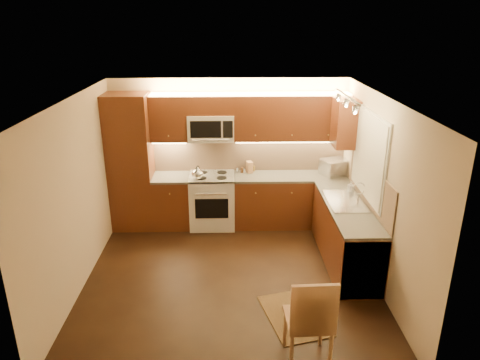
{
  "coord_description": "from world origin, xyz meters",
  "views": [
    {
      "loc": [
        0.0,
        -5.4,
        3.46
      ],
      "look_at": [
        0.15,
        0.55,
        1.25
      ],
      "focal_mm": 33.25,
      "sensor_mm": 36.0,
      "label": 1
    }
  ],
  "objects_px": {
    "sink": "(346,197)",
    "toaster_oven": "(335,167)",
    "microwave": "(211,127)",
    "soap_bottle": "(351,187)",
    "dining_chair": "(308,317)",
    "stove": "(212,200)",
    "knife_block": "(250,167)",
    "kettle": "(197,172)"
  },
  "relations": [
    {
      "from": "dining_chair",
      "to": "stove",
      "type": "bearing_deg",
      "value": 106.25
    },
    {
      "from": "microwave",
      "to": "stove",
      "type": "bearing_deg",
      "value": -90.0
    },
    {
      "from": "dining_chair",
      "to": "sink",
      "type": "bearing_deg",
      "value": 65.18
    },
    {
      "from": "microwave",
      "to": "sink",
      "type": "height_order",
      "value": "microwave"
    },
    {
      "from": "kettle",
      "to": "toaster_oven",
      "type": "bearing_deg",
      "value": 25.24
    },
    {
      "from": "kettle",
      "to": "knife_block",
      "type": "height_order",
      "value": "kettle"
    },
    {
      "from": "sink",
      "to": "soap_bottle",
      "type": "bearing_deg",
      "value": 66.01
    },
    {
      "from": "microwave",
      "to": "dining_chair",
      "type": "distance_m",
      "value": 3.79
    },
    {
      "from": "sink",
      "to": "dining_chair",
      "type": "height_order",
      "value": "dining_chair"
    },
    {
      "from": "kettle",
      "to": "dining_chair",
      "type": "bearing_deg",
      "value": -47.15
    },
    {
      "from": "stove",
      "to": "toaster_oven",
      "type": "height_order",
      "value": "toaster_oven"
    },
    {
      "from": "microwave",
      "to": "toaster_oven",
      "type": "xyz_separation_m",
      "value": [
        2.1,
        -0.08,
        -0.69
      ]
    },
    {
      "from": "sink",
      "to": "stove",
      "type": "bearing_deg",
      "value": 150.64
    },
    {
      "from": "microwave",
      "to": "soap_bottle",
      "type": "relative_size",
      "value": 4.39
    },
    {
      "from": "knife_block",
      "to": "soap_bottle",
      "type": "height_order",
      "value": "knife_block"
    },
    {
      "from": "stove",
      "to": "dining_chair",
      "type": "relative_size",
      "value": 0.87
    },
    {
      "from": "toaster_oven",
      "to": "soap_bottle",
      "type": "xyz_separation_m",
      "value": [
        0.07,
        -0.8,
        -0.05
      ]
    },
    {
      "from": "microwave",
      "to": "toaster_oven",
      "type": "relative_size",
      "value": 1.7
    },
    {
      "from": "soap_bottle",
      "to": "dining_chair",
      "type": "relative_size",
      "value": 0.16
    },
    {
      "from": "sink",
      "to": "toaster_oven",
      "type": "bearing_deg",
      "value": 85.09
    },
    {
      "from": "dining_chair",
      "to": "microwave",
      "type": "bearing_deg",
      "value": 105.56
    },
    {
      "from": "knife_block",
      "to": "microwave",
      "type": "bearing_deg",
      "value": 170.62
    },
    {
      "from": "kettle",
      "to": "soap_bottle",
      "type": "bearing_deg",
      "value": 6.17
    },
    {
      "from": "toaster_oven",
      "to": "microwave",
      "type": "bearing_deg",
      "value": 153.03
    },
    {
      "from": "kettle",
      "to": "soap_bottle",
      "type": "xyz_separation_m",
      "value": [
        2.4,
        -0.58,
        -0.05
      ]
    },
    {
      "from": "microwave",
      "to": "kettle",
      "type": "relative_size",
      "value": 3.27
    },
    {
      "from": "stove",
      "to": "microwave",
      "type": "height_order",
      "value": "microwave"
    },
    {
      "from": "sink",
      "to": "microwave",
      "type": "bearing_deg",
      "value": 147.79
    },
    {
      "from": "sink",
      "to": "soap_bottle",
      "type": "relative_size",
      "value": 4.97
    },
    {
      "from": "sink",
      "to": "knife_block",
      "type": "bearing_deg",
      "value": 135.57
    },
    {
      "from": "kettle",
      "to": "toaster_oven",
      "type": "relative_size",
      "value": 0.52
    },
    {
      "from": "sink",
      "to": "kettle",
      "type": "height_order",
      "value": "kettle"
    },
    {
      "from": "soap_bottle",
      "to": "toaster_oven",
      "type": "bearing_deg",
      "value": 77.6
    },
    {
      "from": "microwave",
      "to": "dining_chair",
      "type": "xyz_separation_m",
      "value": [
        1.11,
        -3.42,
        -1.19
      ]
    },
    {
      "from": "microwave",
      "to": "kettle",
      "type": "bearing_deg",
      "value": -126.62
    },
    {
      "from": "toaster_oven",
      "to": "knife_block",
      "type": "bearing_deg",
      "value": 149.49
    },
    {
      "from": "kettle",
      "to": "sink",
      "type": "bearing_deg",
      "value": -3.49
    },
    {
      "from": "microwave",
      "to": "knife_block",
      "type": "bearing_deg",
      "value": 5.78
    },
    {
      "from": "stove",
      "to": "microwave",
      "type": "bearing_deg",
      "value": 90.0
    },
    {
      "from": "stove",
      "to": "knife_block",
      "type": "relative_size",
      "value": 4.74
    },
    {
      "from": "stove",
      "to": "kettle",
      "type": "distance_m",
      "value": 0.64
    },
    {
      "from": "dining_chair",
      "to": "kettle",
      "type": "bearing_deg",
      "value": 110.83
    }
  ]
}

